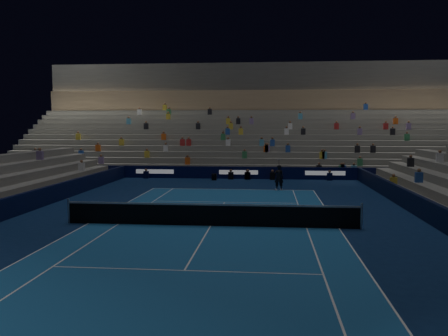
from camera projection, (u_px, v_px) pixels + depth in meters
ground at (211, 226)px, 20.50m from camera, size 90.00×90.00×0.00m
court_surface at (211, 226)px, 20.50m from camera, size 10.97×23.77×0.01m
sponsor_barrier_far at (239, 173)px, 38.80m from camera, size 44.00×0.25×1.00m
sponsor_barrier_east at (443, 219)px, 19.53m from camera, size 0.25×37.00×1.00m
grandstand_main at (245, 135)px, 47.86m from camera, size 44.00×15.20×11.20m
tennis_net at (211, 215)px, 20.46m from camera, size 12.90×0.10×1.10m
tennis_player at (279, 178)px, 31.77m from camera, size 0.68×0.49×1.73m
broadcast_camera at (214, 177)px, 37.84m from camera, size 0.43×0.85×0.52m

